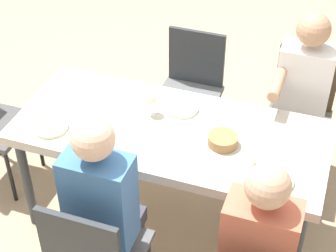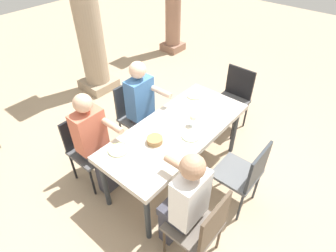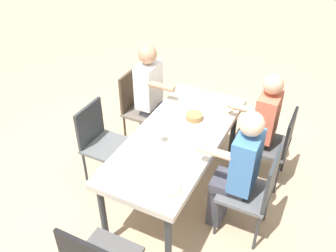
% 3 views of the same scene
% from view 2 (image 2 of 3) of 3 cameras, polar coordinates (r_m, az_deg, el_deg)
% --- Properties ---
extents(ground_plane, '(16.00, 16.00, 0.00)m').
position_cam_2_polar(ground_plane, '(3.65, 1.57, -9.88)').
color(ground_plane, tan).
extents(dining_table, '(1.85, 0.80, 0.78)m').
position_cam_2_polar(dining_table, '(3.15, 1.79, -1.48)').
color(dining_table, beige).
rests_on(dining_table, ground).
extents(chair_west_north, '(0.44, 0.44, 0.87)m').
position_cam_2_polar(chair_west_north, '(3.43, -16.29, -3.79)').
color(chair_west_north, '#4F4F50').
rests_on(chair_west_north, ground).
extents(chair_west_south, '(0.44, 0.44, 0.92)m').
position_cam_2_polar(chair_west_south, '(2.63, 6.86, -19.79)').
color(chair_west_south, '#6A6158').
rests_on(chair_west_south, ground).
extents(chair_mid_north, '(0.44, 0.44, 0.94)m').
position_cam_2_polar(chair_mid_north, '(3.77, -6.88, 2.86)').
color(chair_mid_north, '#5B5E61').
rests_on(chair_mid_north, ground).
extents(chair_mid_south, '(0.44, 0.44, 0.91)m').
position_cam_2_polar(chair_mid_south, '(3.07, 15.41, -9.23)').
color(chair_mid_south, '#5B5E61').
rests_on(chair_mid_south, ground).
extents(chair_head_east, '(0.44, 0.44, 0.93)m').
position_cam_2_polar(chair_head_east, '(4.19, 13.41, 6.07)').
color(chair_head_east, '#4F4F50').
rests_on(chair_head_east, ground).
extents(diner_woman_green, '(0.35, 0.49, 1.32)m').
position_cam_2_polar(diner_woman_green, '(3.56, -4.96, 3.88)').
color(diner_woman_green, '#3F3F4C').
rests_on(diner_woman_green, ground).
extents(diner_man_white, '(0.35, 0.49, 1.31)m').
position_cam_2_polar(diner_man_white, '(2.54, 3.28, -15.21)').
color(diner_man_white, '#3F3F4C').
rests_on(diner_man_white, ground).
extents(diner_guest_third, '(0.35, 0.49, 1.27)m').
position_cam_2_polar(diner_guest_third, '(3.19, -14.73, -3.10)').
color(diner_guest_third, '#3F3F4C').
rests_on(diner_guest_third, ground).
extents(stone_column_centre, '(0.56, 0.56, 2.88)m').
position_cam_2_polar(stone_column_centre, '(4.88, -16.57, 21.93)').
color(stone_column_centre, tan).
rests_on(stone_column_centre, ground).
extents(plate_0, '(0.22, 0.22, 0.02)m').
position_cam_2_polar(plate_0, '(2.88, -10.15, -4.83)').
color(plate_0, silver).
rests_on(plate_0, dining_table).
extents(fork_0, '(0.02, 0.17, 0.01)m').
position_cam_2_polar(fork_0, '(2.83, -12.39, -6.51)').
color(fork_0, silver).
rests_on(fork_0, dining_table).
extents(spoon_0, '(0.03, 0.17, 0.01)m').
position_cam_2_polar(spoon_0, '(2.95, -7.98, -3.38)').
color(spoon_0, silver).
rests_on(spoon_0, dining_table).
extents(plate_1, '(0.21, 0.21, 0.02)m').
position_cam_2_polar(plate_1, '(3.01, 4.73, -2.03)').
color(plate_1, white).
rests_on(plate_1, dining_table).
extents(wine_glass_1, '(0.08, 0.08, 0.15)m').
position_cam_2_polar(wine_glass_1, '(3.09, 5.16, 1.73)').
color(wine_glass_1, white).
rests_on(wine_glass_1, dining_table).
extents(fork_1, '(0.03, 0.17, 0.01)m').
position_cam_2_polar(fork_1, '(2.92, 2.97, -3.61)').
color(fork_1, silver).
rests_on(fork_1, dining_table).
extents(spoon_1, '(0.03, 0.17, 0.01)m').
position_cam_2_polar(spoon_1, '(3.10, 6.37, -0.69)').
color(spoon_1, silver).
rests_on(spoon_1, dining_table).
extents(plate_2, '(0.21, 0.21, 0.02)m').
position_cam_2_polar(plate_2, '(3.64, 5.47, 6.26)').
color(plate_2, silver).
rests_on(plate_2, dining_table).
extents(fork_2, '(0.03, 0.17, 0.01)m').
position_cam_2_polar(fork_2, '(3.54, 4.04, 5.17)').
color(fork_2, silver).
rests_on(fork_2, dining_table).
extents(spoon_2, '(0.02, 0.17, 0.01)m').
position_cam_2_polar(spoon_2, '(3.75, 6.82, 7.13)').
color(spoon_2, silver).
rests_on(spoon_2, dining_table).
extents(bread_basket, '(0.17, 0.17, 0.06)m').
position_cam_2_polar(bread_basket, '(2.92, -2.75, -2.92)').
color(bread_basket, '#9E7547').
rests_on(bread_basket, dining_table).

